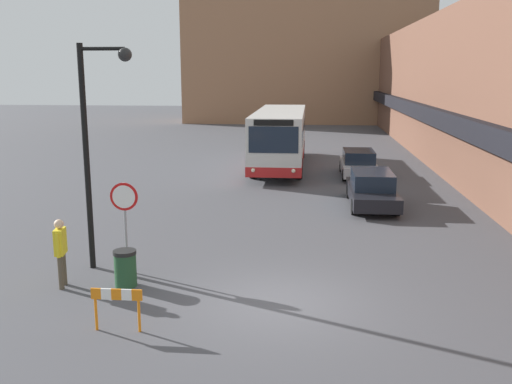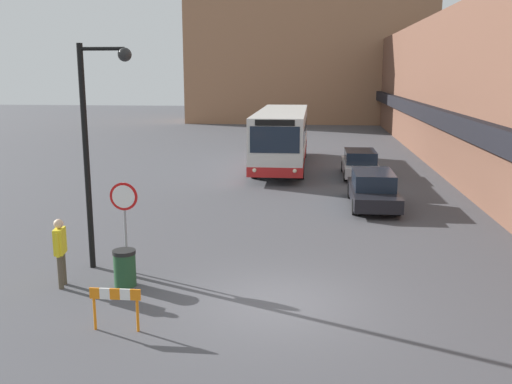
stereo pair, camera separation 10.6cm
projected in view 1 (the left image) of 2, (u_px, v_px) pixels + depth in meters
The scene contains 11 objects.
ground_plane at pixel (279, 303), 13.54m from camera, with size 160.00×160.00×0.00m, color #47474C.
building_row_right at pixel (463, 90), 35.10m from camera, with size 5.50×60.00×8.68m.
building_backdrop_far at pixel (306, 47), 61.77m from camera, with size 26.00×8.00×16.13m.
city_bus at pixel (280, 136), 32.73m from camera, with size 2.71×12.21×3.25m.
parked_car_front at pixel (372, 189), 23.22m from camera, with size 1.84×4.72×1.43m.
parked_car_middle at pixel (358, 163), 29.94m from camera, with size 1.81×4.57×1.37m.
stop_sign at pixel (125, 208), 15.30m from camera, with size 0.76×0.08×2.50m.
street_lamp at pixel (95, 132), 15.21m from camera, with size 1.46×0.36×6.12m.
pedestrian at pixel (61, 247), 14.35m from camera, with size 0.30×0.57×1.78m.
trash_bin at pixel (125, 268), 14.54m from camera, with size 0.59×0.59×0.95m.
construction_barricade at pixel (117, 301), 11.96m from camera, with size 1.10×0.06×0.94m.
Camera 1 is at (0.66, -12.71, 5.37)m, focal length 40.00 mm.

